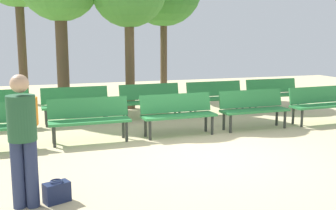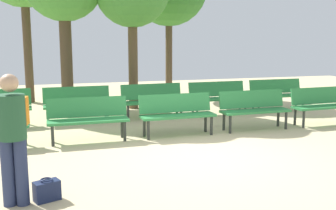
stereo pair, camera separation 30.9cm
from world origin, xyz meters
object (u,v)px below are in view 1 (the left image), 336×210
Objects in this scene: bench_r1_c2 at (151,99)px; handbag at (57,192)px; bench_r0_c2 at (178,112)px; visitor_with_backpack at (23,133)px; bench_r0_c4 at (320,102)px; bench_r0_c1 at (89,117)px; bench_r0_c3 at (253,107)px; bench_r1_c4 at (273,92)px; bench_r1_c3 at (216,95)px; bench_r1_c1 at (76,103)px.

bench_r1_c2 reaches higher than handbag.
bench_r0_c2 is 0.98× the size of visitor_with_backpack.
bench_r0_c2 reaches higher than handbag.
bench_r0_c4 is 7.40m from visitor_with_backpack.
handbag is (-0.81, -2.93, -0.37)m from bench_r0_c1.
visitor_with_backpack is 4.54× the size of handbag.
bench_r0_c3 is 1.00× the size of bench_r1_c4.
bench_r1_c2 is at bearing 179.27° from bench_r1_c3.
visitor_with_backpack is at bearing -149.95° from bench_r0_c3.
visitor_with_backpack reaches higher than bench_r1_c4.
bench_r1_c2 is at bearing -112.24° from visitor_with_backpack.
bench_r1_c2 is 0.98× the size of visitor_with_backpack.
bench_r1_c4 is at bearing 38.00° from handbag.
visitor_with_backpack is at bearing -123.47° from bench_r1_c2.
bench_r1_c3 is 6.88m from visitor_with_backpack.
bench_r0_c4 is 7.06m from handbag.
visitor_with_backpack is at bearing -137.90° from bench_r0_c2.
bench_r1_c4 is (3.69, 0.09, 0.00)m from bench_r1_c2.
handbag is (-4.53, -2.95, -0.37)m from bench_r0_c3.
bench_r0_c1 is at bearing 178.05° from bench_r0_c4.
handbag is at bearing -157.48° from bench_r0_c4.
bench_r0_c3 and bench_r1_c4 have the same top height.
bench_r1_c2 is at bearing 0.72° from bench_r1_c1.
handbag is at bearing -105.50° from bench_r0_c1.
handbag is at bearing -147.99° from bench_r0_c3.
bench_r0_c1 is 4.14m from bench_r1_c3.
bench_r0_c4 is 2.67m from bench_r1_c3.
bench_r1_c1 is at bearing 159.60° from bench_r0_c4.
visitor_with_backpack reaches higher than bench_r1_c2.
bench_r0_c4 is at bearing -88.50° from bench_r1_c4.
bench_r1_c4 is (1.85, 0.08, 0.00)m from bench_r1_c3.
bench_r1_c1 is 4.88m from handbag.
bench_r1_c1 is at bearing -93.33° from visitor_with_backpack.
visitor_with_backpack is at bearing -103.53° from bench_r1_c1.
bench_r0_c2 and bench_r0_c4 have the same top height.
bench_r0_c1 is 5.57m from bench_r0_c4.
bench_r1_c2 is 1.84m from bench_r1_c3.
bench_r0_c1 reaches higher than handbag.
bench_r1_c1 is 3.75m from bench_r1_c3.
bench_r0_c3 is 1.00× the size of bench_r1_c2.
bench_r1_c2 is at bearing 61.48° from handbag.
bench_r0_c2 is at bearing -126.82° from visitor_with_backpack.
bench_r1_c3 is 1.00× the size of bench_r1_c4.
handbag is (0.36, 0.00, -0.80)m from visitor_with_backpack.
bench_r0_c2 is at bearing -45.01° from bench_r1_c1.
handbag is (-2.64, -4.86, -0.37)m from bench_r1_c2.
bench_r0_c3 and bench_r1_c2 have the same top height.
bench_r1_c2 is 1.01× the size of bench_r1_c4.
handbag is at bearing -134.29° from bench_r0_c2.
bench_r1_c2 is 4.44× the size of handbag.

